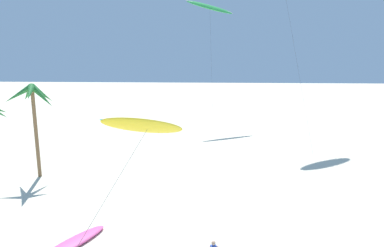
% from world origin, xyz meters
% --- Properties ---
extents(palm_tree_2, '(4.18, 4.51, 8.52)m').
position_xyz_m(palm_tree_2, '(-10.61, 32.45, 6.97)').
color(palm_tree_2, olive).
rests_on(palm_tree_2, ground).
extents(flying_kite_1, '(7.57, 11.43, 19.64)m').
position_xyz_m(flying_kite_1, '(4.49, 58.55, 18.36)').
color(flying_kite_1, green).
rests_on(flying_kite_1, ground).
extents(flying_kite_2, '(5.60, 12.65, 8.52)m').
position_xyz_m(flying_kite_2, '(1.89, 20.87, 7.25)').
color(flying_kite_2, yellow).
rests_on(flying_kite_2, ground).
extents(grounded_kite_2, '(3.25, 4.79, 0.28)m').
position_xyz_m(grounded_kite_2, '(-2.88, 21.38, 0.14)').
color(grounded_kite_2, '#EA5193').
rests_on(grounded_kite_2, ground).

